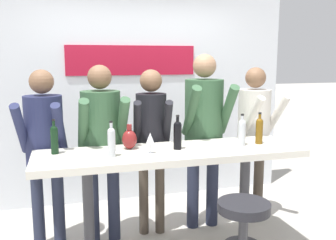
{
  "coord_description": "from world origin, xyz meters",
  "views": [
    {
      "loc": [
        -0.89,
        -3.04,
        1.8
      ],
      "look_at": [
        0.0,
        0.1,
        1.26
      ],
      "focal_mm": 40.0,
      "sensor_mm": 36.0,
      "label": 1
    }
  ],
  "objects_px": {
    "person_center_right": "(254,127)",
    "wine_bottle_3": "(111,141)",
    "person_far_left": "(44,139)",
    "wine_glass_0": "(150,139)",
    "bar_stool": "(243,234)",
    "wine_bottle_2": "(178,134)",
    "decorative_vase": "(129,139)",
    "person_left": "(101,135)",
    "person_center": "(204,122)",
    "tasting_table": "(171,166)",
    "person_center_left": "(151,133)",
    "wine_bottle_4": "(259,129)",
    "wine_bottle_0": "(54,138)",
    "wine_bottle_1": "(242,131)"
  },
  "relations": [
    {
      "from": "person_center_right",
      "to": "wine_bottle_3",
      "type": "bearing_deg",
      "value": -167.89
    },
    {
      "from": "wine_bottle_0",
      "to": "wine_bottle_3",
      "type": "height_order",
      "value": "wine_bottle_3"
    },
    {
      "from": "tasting_table",
      "to": "wine_bottle_0",
      "type": "distance_m",
      "value": 1.02
    },
    {
      "from": "tasting_table",
      "to": "wine_bottle_0",
      "type": "relative_size",
      "value": 7.92
    },
    {
      "from": "person_center",
      "to": "wine_bottle_0",
      "type": "distance_m",
      "value": 1.53
    },
    {
      "from": "tasting_table",
      "to": "person_center_right",
      "type": "distance_m",
      "value": 1.27
    },
    {
      "from": "person_left",
      "to": "wine_bottle_1",
      "type": "bearing_deg",
      "value": -23.31
    },
    {
      "from": "person_center",
      "to": "wine_bottle_2",
      "type": "xyz_separation_m",
      "value": [
        -0.45,
        -0.52,
        0.01
      ]
    },
    {
      "from": "person_center_left",
      "to": "person_center_right",
      "type": "distance_m",
      "value": 1.17
    },
    {
      "from": "person_center_right",
      "to": "wine_bottle_3",
      "type": "height_order",
      "value": "person_center_right"
    },
    {
      "from": "bar_stool",
      "to": "wine_bottle_1",
      "type": "xyz_separation_m",
      "value": [
        0.31,
        0.68,
        0.64
      ]
    },
    {
      "from": "tasting_table",
      "to": "person_far_left",
      "type": "bearing_deg",
      "value": 153.88
    },
    {
      "from": "person_far_left",
      "to": "person_center_right",
      "type": "height_order",
      "value": "person_center_right"
    },
    {
      "from": "person_far_left",
      "to": "wine_bottle_3",
      "type": "bearing_deg",
      "value": -39.04
    },
    {
      "from": "wine_bottle_2",
      "to": "decorative_vase",
      "type": "relative_size",
      "value": 1.38
    },
    {
      "from": "person_center",
      "to": "decorative_vase",
      "type": "distance_m",
      "value": 0.94
    },
    {
      "from": "tasting_table",
      "to": "wine_bottle_2",
      "type": "height_order",
      "value": "wine_bottle_2"
    },
    {
      "from": "person_left",
      "to": "person_center_right",
      "type": "bearing_deg",
      "value": 1.35
    },
    {
      "from": "bar_stool",
      "to": "person_center_left",
      "type": "bearing_deg",
      "value": 108.92
    },
    {
      "from": "wine_bottle_1",
      "to": "decorative_vase",
      "type": "height_order",
      "value": "wine_bottle_1"
    },
    {
      "from": "person_center",
      "to": "wine_bottle_2",
      "type": "relative_size",
      "value": 6.05
    },
    {
      "from": "person_center",
      "to": "wine_bottle_4",
      "type": "height_order",
      "value": "person_center"
    },
    {
      "from": "tasting_table",
      "to": "person_far_left",
      "type": "distance_m",
      "value": 1.21
    },
    {
      "from": "wine_bottle_1",
      "to": "wine_bottle_2",
      "type": "xyz_separation_m",
      "value": [
        -0.61,
        0.02,
        0.01
      ]
    },
    {
      "from": "wine_bottle_1",
      "to": "wine_bottle_2",
      "type": "height_order",
      "value": "wine_bottle_2"
    },
    {
      "from": "bar_stool",
      "to": "wine_bottle_3",
      "type": "distance_m",
      "value": 1.25
    },
    {
      "from": "person_center_right",
      "to": "decorative_vase",
      "type": "distance_m",
      "value": 1.52
    },
    {
      "from": "tasting_table",
      "to": "bar_stool",
      "type": "height_order",
      "value": "tasting_table"
    },
    {
      "from": "wine_bottle_4",
      "to": "wine_glass_0",
      "type": "bearing_deg",
      "value": -176.23
    },
    {
      "from": "wine_glass_0",
      "to": "decorative_vase",
      "type": "relative_size",
      "value": 0.8
    },
    {
      "from": "person_left",
      "to": "person_center_right",
      "type": "relative_size",
      "value": 1.02
    },
    {
      "from": "person_left",
      "to": "person_center",
      "type": "height_order",
      "value": "person_center"
    },
    {
      "from": "bar_stool",
      "to": "wine_glass_0",
      "type": "bearing_deg",
      "value": 131.53
    },
    {
      "from": "tasting_table",
      "to": "wine_bottle_2",
      "type": "distance_m",
      "value": 0.29
    },
    {
      "from": "person_center",
      "to": "wine_bottle_0",
      "type": "height_order",
      "value": "person_center"
    },
    {
      "from": "person_far_left",
      "to": "wine_glass_0",
      "type": "relative_size",
      "value": 9.61
    },
    {
      "from": "bar_stool",
      "to": "person_left",
      "type": "height_order",
      "value": "person_left"
    },
    {
      "from": "tasting_table",
      "to": "person_left",
      "type": "relative_size",
      "value": 1.34
    },
    {
      "from": "person_center",
      "to": "decorative_vase",
      "type": "xyz_separation_m",
      "value": [
        -0.85,
        -0.39,
        -0.04
      ]
    },
    {
      "from": "person_center_right",
      "to": "wine_bottle_2",
      "type": "xyz_separation_m",
      "value": [
        -1.05,
        -0.55,
        0.09
      ]
    },
    {
      "from": "tasting_table",
      "to": "bar_stool",
      "type": "bearing_deg",
      "value": -62.26
    },
    {
      "from": "person_left",
      "to": "decorative_vase",
      "type": "relative_size",
      "value": 7.9
    },
    {
      "from": "bar_stool",
      "to": "wine_bottle_0",
      "type": "bearing_deg",
      "value": 148.11
    },
    {
      "from": "person_center",
      "to": "wine_bottle_0",
      "type": "relative_size",
      "value": 6.26
    },
    {
      "from": "wine_bottle_0",
      "to": "wine_bottle_1",
      "type": "bearing_deg",
      "value": -5.09
    },
    {
      "from": "wine_bottle_0",
      "to": "wine_bottle_2",
      "type": "height_order",
      "value": "wine_bottle_2"
    },
    {
      "from": "person_left",
      "to": "wine_bottle_2",
      "type": "xyz_separation_m",
      "value": [
        0.61,
        -0.47,
        0.07
      ]
    },
    {
      "from": "tasting_table",
      "to": "person_center_left",
      "type": "distance_m",
      "value": 0.56
    },
    {
      "from": "person_left",
      "to": "wine_bottle_4",
      "type": "distance_m",
      "value": 1.49
    },
    {
      "from": "person_left",
      "to": "person_center_right",
      "type": "distance_m",
      "value": 1.67
    }
  ]
}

